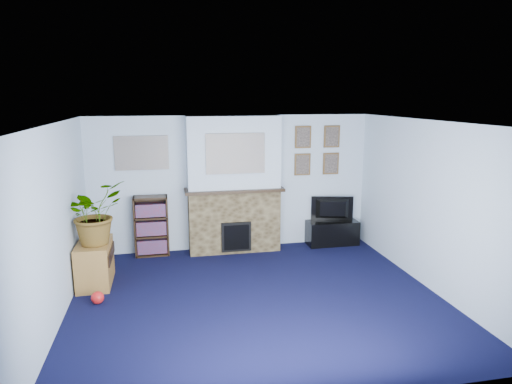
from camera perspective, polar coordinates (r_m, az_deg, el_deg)
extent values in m
cube|color=black|center=(6.43, 0.20, -13.19)|extent=(5.00, 4.50, 0.01)
cube|color=white|center=(5.83, 0.22, 8.70)|extent=(5.00, 4.50, 0.01)
cube|color=silver|center=(8.18, -3.00, 1.14)|extent=(5.00, 0.04, 2.40)
cube|color=silver|center=(3.95, 6.97, -10.89)|extent=(5.00, 0.04, 2.40)
cube|color=silver|center=(6.04, -23.73, -3.75)|extent=(0.04, 4.50, 2.40)
cube|color=silver|center=(6.96, 20.82, -1.56)|extent=(0.04, 4.50, 2.40)
cube|color=brown|center=(8.14, -2.74, -3.62)|extent=(1.60, 0.40, 1.10)
cube|color=brown|center=(7.90, -2.82, 4.79)|extent=(1.60, 0.40, 1.30)
cube|color=brown|center=(7.97, -2.75, 0.31)|extent=(1.72, 0.50, 0.05)
cube|color=brown|center=(8.00, -2.49, -5.60)|extent=(0.52, 0.08, 0.52)
cube|color=brown|center=(7.96, -2.44, -5.69)|extent=(0.44, 0.02, 0.44)
cube|color=gray|center=(7.69, -2.58, 4.82)|extent=(1.00, 0.03, 0.68)
cube|color=gray|center=(8.00, -14.11, 4.76)|extent=(0.90, 0.03, 0.58)
cube|color=brown|center=(8.34, 5.89, 6.85)|extent=(0.30, 0.03, 0.40)
cube|color=brown|center=(8.52, 9.45, 6.86)|extent=(0.30, 0.03, 0.40)
cube|color=brown|center=(8.40, 5.82, 3.45)|extent=(0.30, 0.03, 0.40)
cube|color=brown|center=(8.58, 9.34, 3.53)|extent=(0.30, 0.03, 0.40)
cube|color=black|center=(8.67, 9.50, -5.03)|extent=(0.95, 0.40, 0.45)
imported|color=black|center=(8.57, 9.55, -2.13)|extent=(0.78, 0.28, 0.45)
cube|color=black|center=(8.23, -12.91, -3.91)|extent=(0.58, 0.02, 1.05)
cube|color=black|center=(8.12, -14.87, -4.23)|extent=(0.03, 0.28, 1.05)
cube|color=black|center=(8.10, -10.98, -4.08)|extent=(0.03, 0.28, 1.05)
cube|color=black|center=(8.26, -12.77, -7.56)|extent=(0.56, 0.28, 0.03)
cube|color=black|center=(8.16, -12.87, -5.34)|extent=(0.56, 0.28, 0.03)
cube|color=black|center=(8.07, -12.98, -3.10)|extent=(0.56, 0.28, 0.03)
cube|color=black|center=(7.98, -13.10, -0.64)|extent=(0.56, 0.28, 0.03)
cube|color=black|center=(8.20, -12.82, -6.56)|extent=(0.50, 0.22, 0.24)
cube|color=black|center=(8.11, -12.92, -4.35)|extent=(0.50, 0.22, 0.24)
cube|color=black|center=(8.02, -13.03, -2.15)|extent=(0.50, 0.22, 0.22)
cube|color=olive|center=(7.17, -19.50, -8.16)|extent=(0.46, 0.83, 0.64)
imported|color=#26661E|center=(6.90, -19.57, -2.48)|extent=(1.07, 1.07, 0.90)
cube|color=gold|center=(7.92, -3.49, 0.92)|extent=(0.11, 0.07, 0.16)
cylinder|color=#B2BFC6|center=(8.00, -0.05, 1.12)|extent=(0.05, 0.05, 0.16)
sphere|color=slate|center=(7.87, -6.59, 0.76)|extent=(0.12, 0.12, 0.12)
cylinder|color=orange|center=(8.08, 2.56, 1.08)|extent=(0.06, 0.06, 0.12)
cube|color=#198C26|center=(7.17, -19.97, -10.00)|extent=(0.38, 0.33, 0.25)
sphere|color=red|center=(6.60, -19.20, -12.33)|extent=(0.17, 0.17, 0.17)
cube|color=orange|center=(7.24, -19.88, -10.03)|extent=(0.20, 0.20, 0.23)
cylinder|color=red|center=(7.33, -19.51, -10.07)|extent=(0.31, 0.14, 0.18)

